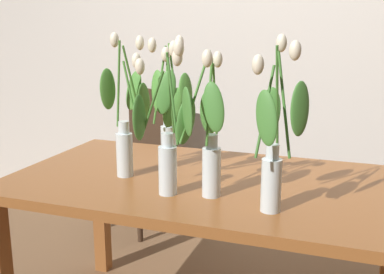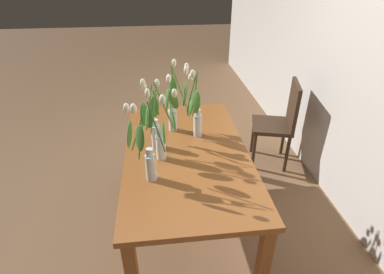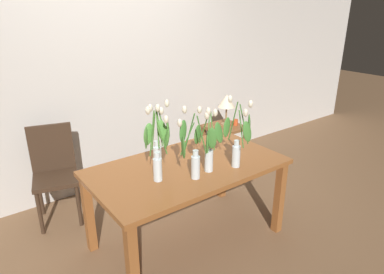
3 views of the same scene
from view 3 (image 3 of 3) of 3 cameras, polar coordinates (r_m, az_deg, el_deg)
ground_plane at (r=3.24m, az=-0.66°, el=-16.52°), size 18.00×18.00×0.00m
room_wall_rear at (r=3.86m, az=-13.57°, el=11.18°), size 9.00×0.10×2.70m
dining_table at (r=2.89m, az=-0.72°, el=-6.31°), size 1.60×0.90×0.74m
tulip_vase_0 at (r=2.66m, az=2.81°, el=-1.74°), size 0.19×0.26×0.56m
tulip_vase_1 at (r=2.55m, az=-5.98°, el=-2.69°), size 0.22×0.19×0.58m
tulip_vase_2 at (r=2.73m, az=-5.26°, el=-1.15°), size 0.17×0.16×0.57m
tulip_vase_3 at (r=2.76m, az=7.67°, el=-0.81°), size 0.19×0.25×0.58m
tulip_vase_4 at (r=2.56m, az=0.29°, el=-2.73°), size 0.26×0.21×0.55m
dining_chair at (r=3.54m, az=-21.89°, el=-4.84°), size 0.49×0.49×0.93m
side_table at (r=4.39m, az=5.37°, el=0.40°), size 0.44×0.44×0.55m
table_lamp at (r=4.30m, az=5.78°, el=5.88°), size 0.22×0.22×0.40m
pillar_candle at (r=4.38m, az=7.27°, el=2.45°), size 0.06×0.06×0.07m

